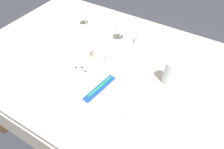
# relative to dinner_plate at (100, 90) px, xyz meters

# --- Properties ---
(ground_plane) EXTENTS (6.00, 6.00, 0.00)m
(ground_plane) POSITION_rel_dinner_plate_xyz_m (-0.01, 0.21, -0.75)
(ground_plane) COLOR #383D47
(dining_table) EXTENTS (1.80, 1.11, 0.74)m
(dining_table) POSITION_rel_dinner_plate_xyz_m (-0.01, 0.21, -0.09)
(dining_table) COLOR silver
(dining_table) RESTS_ON ground
(dinner_plate) EXTENTS (0.25, 0.25, 0.02)m
(dinner_plate) POSITION_rel_dinner_plate_xyz_m (0.00, 0.00, 0.00)
(dinner_plate) COLOR white
(dinner_plate) RESTS_ON dining_table
(toothbrush_package) EXTENTS (0.06, 0.21, 0.02)m
(toothbrush_package) POSITION_rel_dinner_plate_xyz_m (-0.00, 0.00, 0.02)
(toothbrush_package) COLOR blue
(toothbrush_package) RESTS_ON dinner_plate
(fork_outer) EXTENTS (0.03, 0.20, 0.00)m
(fork_outer) POSITION_rel_dinner_plate_xyz_m (-0.15, 0.02, -0.01)
(fork_outer) COLOR beige
(fork_outer) RESTS_ON dining_table
(fork_inner) EXTENTS (0.03, 0.21, 0.00)m
(fork_inner) POSITION_rel_dinner_plate_xyz_m (-0.18, 0.03, -0.01)
(fork_inner) COLOR beige
(fork_inner) RESTS_ON dining_table
(fork_salad) EXTENTS (0.02, 0.21, 0.00)m
(fork_salad) POSITION_rel_dinner_plate_xyz_m (-0.21, 0.02, -0.01)
(fork_salad) COLOR beige
(fork_salad) RESTS_ON dining_table
(dinner_knife) EXTENTS (0.03, 0.21, 0.00)m
(dinner_knife) POSITION_rel_dinner_plate_xyz_m (0.16, 0.02, -0.01)
(dinner_knife) COLOR beige
(dinner_knife) RESTS_ON dining_table
(spoon_soup) EXTENTS (0.03, 0.21, 0.01)m
(spoon_soup) POSITION_rel_dinner_plate_xyz_m (0.18, 0.04, -0.01)
(spoon_soup) COLOR beige
(spoon_soup) RESTS_ON dining_table
(spoon_dessert) EXTENTS (0.03, 0.22, 0.01)m
(spoon_dessert) POSITION_rel_dinner_plate_xyz_m (0.21, 0.03, -0.01)
(spoon_dessert) COLOR beige
(spoon_dessert) RESTS_ON dining_table
(saucer_left) EXTENTS (0.13, 0.13, 0.01)m
(saucer_left) POSITION_rel_dinner_plate_xyz_m (-0.16, 0.22, -0.00)
(saucer_left) COLOR white
(saucer_left) RESTS_ON dining_table
(coffee_cup_left) EXTENTS (0.10, 0.07, 0.07)m
(coffee_cup_left) POSITION_rel_dinner_plate_xyz_m (-0.15, 0.22, 0.04)
(coffee_cup_left) COLOR white
(coffee_cup_left) RESTS_ON saucer_left
(wine_glass_centre) EXTENTS (0.07, 0.07, 0.13)m
(wine_glass_centre) POSITION_rel_dinner_plate_xyz_m (-0.14, 0.45, 0.08)
(wine_glass_centre) COLOR silver
(wine_glass_centre) RESTS_ON dining_table
(wine_glass_left) EXTENTS (0.06, 0.06, 0.15)m
(wine_glass_left) POSITION_rel_dinner_plate_xyz_m (-0.43, 0.47, 0.10)
(wine_glass_left) COLOR silver
(wine_glass_left) RESTS_ON dining_table
(drink_tumbler) EXTENTS (0.06, 0.06, 0.14)m
(drink_tumbler) POSITION_rel_dinner_plate_xyz_m (0.27, 0.24, 0.05)
(drink_tumbler) COLOR silver
(drink_tumbler) RESTS_ON dining_table
(napkin_folded) EXTENTS (0.06, 0.06, 0.15)m
(napkin_folded) POSITION_rel_dinner_plate_xyz_m (-0.01, 0.46, 0.06)
(napkin_folded) COLOR white
(napkin_folded) RESTS_ON dining_table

